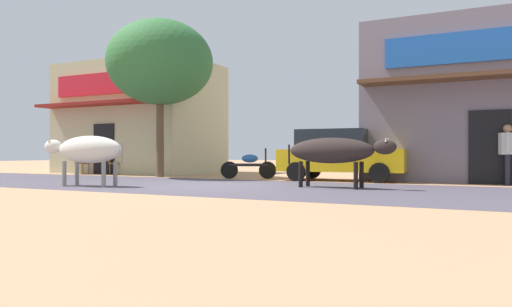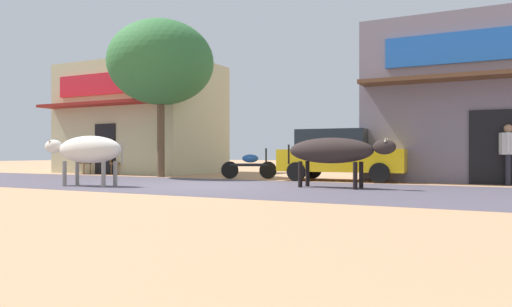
% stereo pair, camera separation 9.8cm
% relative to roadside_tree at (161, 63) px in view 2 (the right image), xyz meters
% --- Properties ---
extents(ground, '(80.00, 80.00, 0.00)m').
position_rel_roadside_tree_xyz_m(ground, '(3.95, -3.19, -4.22)').
color(ground, tan).
extents(asphalt_road, '(72.00, 5.79, 0.00)m').
position_rel_roadside_tree_xyz_m(asphalt_road, '(3.95, -3.19, -4.22)').
color(asphalt_road, '#4D4653').
rests_on(asphalt_road, ground).
extents(storefront_left_cafe, '(6.73, 5.22, 4.83)m').
position_rel_roadside_tree_xyz_m(storefront_left_cafe, '(-3.40, 2.94, -1.79)').
color(storefront_left_cafe, '#BBB58A').
rests_on(storefront_left_cafe, ground).
extents(storefront_right_club, '(8.36, 5.22, 5.04)m').
position_rel_roadside_tree_xyz_m(storefront_right_club, '(11.38, 2.94, -1.69)').
color(storefront_right_club, slate).
rests_on(storefront_right_club, ground).
extents(roadside_tree, '(3.90, 3.90, 5.79)m').
position_rel_roadside_tree_xyz_m(roadside_tree, '(0.00, 0.00, 0.00)').
color(roadside_tree, brown).
rests_on(roadside_tree, ground).
extents(parked_hatchback_car, '(4.03, 2.00, 1.64)m').
position_rel_roadside_tree_xyz_m(parked_hatchback_car, '(6.61, 0.73, -3.38)').
color(parked_hatchback_car, gold).
rests_on(parked_hatchback_car, ground).
extents(parked_motorcycle, '(1.78, 0.84, 1.05)m').
position_rel_roadside_tree_xyz_m(parked_motorcycle, '(3.52, 0.35, -3.75)').
color(parked_motorcycle, black).
rests_on(parked_motorcycle, ground).
extents(cow_near_brown, '(2.53, 0.93, 1.35)m').
position_rel_roadside_tree_xyz_m(cow_near_brown, '(1.34, -4.81, -3.25)').
color(cow_near_brown, silver).
rests_on(cow_near_brown, ground).
extents(cow_far_dark, '(2.87, 0.79, 1.28)m').
position_rel_roadside_tree_xyz_m(cow_far_dark, '(7.39, -2.47, -3.28)').
color(cow_far_dark, '#2B2120').
rests_on(cow_far_dark, ground).
extents(pedestrian_by_shop, '(0.46, 0.61, 1.67)m').
position_rel_roadside_tree_xyz_m(pedestrian_by_shop, '(11.37, 0.61, -3.23)').
color(pedestrian_by_shop, '#262633').
rests_on(pedestrian_by_shop, ground).
extents(cafe_chair_near_tree, '(0.45, 0.45, 0.92)m').
position_rel_roadside_tree_xyz_m(cafe_chair_near_tree, '(-2.99, 0.86, -3.70)').
color(cafe_chair_near_tree, brown).
rests_on(cafe_chair_near_tree, ground).
extents(cafe_chair_by_doorway, '(0.47, 0.47, 0.92)m').
position_rel_roadside_tree_xyz_m(cafe_chair_by_doorway, '(-4.31, 0.31, -3.70)').
color(cafe_chair_by_doorway, brown).
rests_on(cafe_chair_by_doorway, ground).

